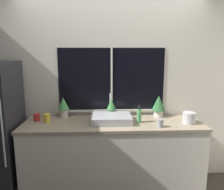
{
  "coord_description": "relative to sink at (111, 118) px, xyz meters",
  "views": [
    {
      "loc": [
        -0.12,
        -2.31,
        1.77
      ],
      "look_at": [
        -0.01,
        0.31,
        1.28
      ],
      "focal_mm": 35.0,
      "sensor_mm": 36.0,
      "label": 1
    }
  ],
  "objects": [
    {
      "name": "mug_grey",
      "position": [
        0.57,
        -0.22,
        -0.0
      ],
      "size": [
        0.07,
        0.07,
        0.09
      ],
      "color": "gray",
      "rests_on": "counter"
    },
    {
      "name": "counter",
      "position": [
        0.02,
        -0.02,
        -0.51
      ],
      "size": [
        2.24,
        0.65,
        0.93
      ],
      "color": "silver",
      "rests_on": "ground_plane"
    },
    {
      "name": "potted_plant_center",
      "position": [
        0.01,
        0.22,
        0.1
      ],
      "size": [
        0.13,
        0.13,
        0.25
      ],
      "color": "silver",
      "rests_on": "counter"
    },
    {
      "name": "wall_back",
      "position": [
        0.02,
        0.36,
        0.37
      ],
      "size": [
        8.0,
        0.09,
        2.7
      ],
      "color": "beige",
      "rests_on": "ground_plane"
    },
    {
      "name": "kettle",
      "position": [
        0.96,
        -0.09,
        0.03
      ],
      "size": [
        0.16,
        0.16,
        0.15
      ],
      "color": "#B2B2B7",
      "rests_on": "counter"
    },
    {
      "name": "sink",
      "position": [
        0.0,
        0.0,
        0.0
      ],
      "size": [
        0.5,
        0.45,
        0.33
      ],
      "color": "#ADADB2",
      "rests_on": "counter"
    },
    {
      "name": "mug_yellow",
      "position": [
        -0.81,
        0.03,
        0.01
      ],
      "size": [
        0.09,
        0.09,
        0.1
      ],
      "color": "gold",
      "rests_on": "counter"
    },
    {
      "name": "soap_bottle",
      "position": [
        0.35,
        -0.03,
        0.04
      ],
      "size": [
        0.06,
        0.06,
        0.21
      ],
      "color": "#519E5B",
      "rests_on": "counter"
    },
    {
      "name": "potted_plant_right",
      "position": [
        0.66,
        0.22,
        0.12
      ],
      "size": [
        0.18,
        0.18,
        0.29
      ],
      "color": "silver",
      "rests_on": "counter"
    },
    {
      "name": "potted_plant_left",
      "position": [
        -0.63,
        0.22,
        0.11
      ],
      "size": [
        0.15,
        0.15,
        0.28
      ],
      "color": "silver",
      "rests_on": "counter"
    },
    {
      "name": "mug_red",
      "position": [
        -0.95,
        0.1,
        -0.0
      ],
      "size": [
        0.08,
        0.08,
        0.09
      ],
      "color": "#B72D28",
      "rests_on": "counter"
    }
  ]
}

